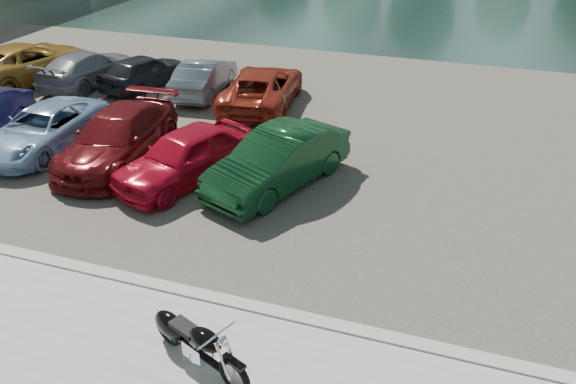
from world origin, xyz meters
name	(u,v)px	position (x,y,z in m)	size (l,w,h in m)	color
ground	(196,384)	(0.00, 0.00, 0.00)	(200.00, 200.00, 0.00)	#595447
kerb	(241,305)	(0.00, 2.00, 0.07)	(60.00, 0.30, 0.14)	#9E9B95
parking_lot	(346,132)	(0.00, 11.00, 0.02)	(60.00, 18.00, 0.04)	#474039
motorcycle	(191,340)	(-0.24, 0.41, 0.56)	(2.22, 1.13, 1.05)	black
car_2	(44,129)	(-8.50, 6.88, 0.67)	(2.10, 4.56, 1.27)	#8EADCF
car_3	(118,137)	(-5.86, 6.88, 0.77)	(2.04, 5.01, 1.45)	#610D11
car_4	(185,156)	(-3.44, 6.39, 0.77)	(1.72, 4.27, 1.46)	red
car_5	(278,160)	(-0.93, 6.88, 0.80)	(1.60, 4.59, 1.51)	#0F381C
car_6	(27,62)	(-13.43, 12.03, 0.81)	(2.55, 5.53, 1.54)	#A17325
car_7	(88,68)	(-10.88, 12.42, 0.70)	(1.86, 4.57, 1.33)	gray
car_8	(144,71)	(-8.55, 12.79, 0.69)	(1.54, 3.83, 1.31)	black
car_9	(204,77)	(-5.99, 12.89, 0.70)	(1.39, 4.00, 1.32)	slate
car_10	(262,87)	(-3.43, 12.33, 0.74)	(2.33, 5.06, 1.41)	maroon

